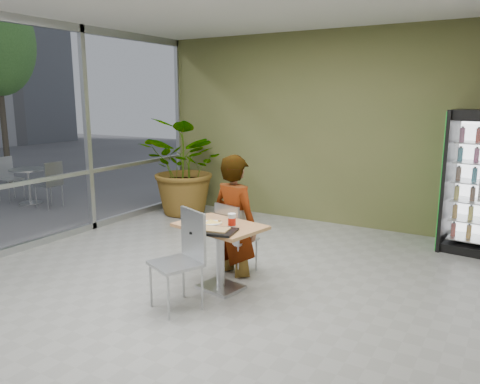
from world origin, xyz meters
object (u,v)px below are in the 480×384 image
at_px(dining_table, 220,243).
at_px(cafeteria_tray, 215,231).
at_px(chair_far, 232,233).
at_px(seated_woman, 235,227).
at_px(chair_near, 184,251).
at_px(potted_plant, 187,167).
at_px(soda_cup, 232,221).

xyz_separation_m(dining_table, cafeteria_tray, (0.11, -0.28, 0.23)).
distance_m(chair_far, seated_woman, 0.08).
relative_size(dining_table, chair_near, 1.02).
xyz_separation_m(chair_near, potted_plant, (-2.30, 3.13, 0.29)).
distance_m(soda_cup, potted_plant, 3.66).
height_order(seated_woman, soda_cup, seated_woman).
bearing_deg(chair_near, seated_woman, 115.07).
height_order(soda_cup, cafeteria_tray, soda_cup).
bearing_deg(chair_near, cafeteria_tray, 78.29).
bearing_deg(dining_table, cafeteria_tray, -67.85).
xyz_separation_m(chair_far, seated_woman, (0.02, 0.04, 0.07)).
bearing_deg(chair_near, soda_cup, 86.47).
height_order(chair_near, cafeteria_tray, chair_near).
height_order(soda_cup, potted_plant, potted_plant).
distance_m(cafeteria_tray, potted_plant, 3.79).
bearing_deg(seated_woman, chair_near, 104.40).
xyz_separation_m(chair_near, soda_cup, (0.25, 0.51, 0.24)).
bearing_deg(cafeteria_tray, chair_far, 108.27).
relative_size(soda_cup, potted_plant, 0.09).
bearing_deg(chair_far, dining_table, 118.18).
distance_m(dining_table, soda_cup, 0.34).
height_order(chair_near, potted_plant, potted_plant).
bearing_deg(chair_near, potted_plant, 149.23).
distance_m(dining_table, potted_plant, 3.52).
bearing_deg(cafeteria_tray, soda_cup, 74.67).
xyz_separation_m(dining_table, seated_woman, (-0.12, 0.52, 0.05)).
distance_m(chair_far, chair_near, 1.03).
relative_size(cafeteria_tray, potted_plant, 0.24).
xyz_separation_m(chair_near, cafeteria_tray, (0.19, 0.27, 0.17)).
xyz_separation_m(seated_woman, soda_cup, (0.29, -0.56, 0.24)).
bearing_deg(chair_far, cafeteria_tray, 120.51).
bearing_deg(soda_cup, dining_table, 167.43).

